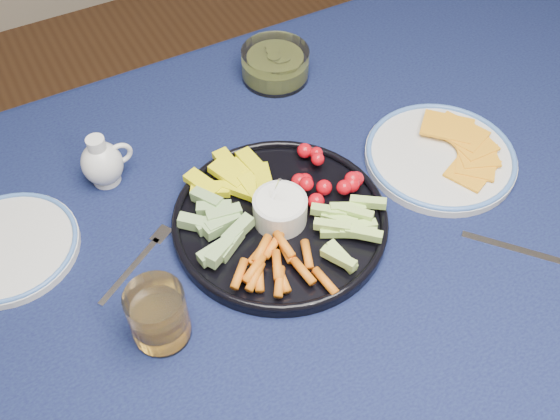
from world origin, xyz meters
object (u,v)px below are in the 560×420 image
pickle_bowl (275,65)px  cheese_plate (441,155)px  crudite_platter (279,218)px  juice_tumbler (159,317)px  dining_table (327,284)px  side_plate_extra (8,247)px  creamer_pitcher (103,163)px

pickle_bowl → cheese_plate: 0.34m
crudite_platter → juice_tumbler: 0.23m
dining_table → crudite_platter: size_ratio=5.22×
dining_table → juice_tumbler: 0.29m
juice_tumbler → side_plate_extra: 0.27m
dining_table → crudite_platter: crudite_platter is taller
crudite_platter → cheese_plate: size_ratio=1.31×
creamer_pitcher → crudite_platter: bearing=-47.6°
side_plate_extra → juice_tumbler: bearing=-57.8°
dining_table → creamer_pitcher: 0.39m
crudite_platter → juice_tumbler: bearing=-159.0°
creamer_pitcher → cheese_plate: bearing=-24.1°
creamer_pitcher → side_plate_extra: size_ratio=0.44×
juice_tumbler → side_plate_extra: juice_tumbler is taller
pickle_bowl → cheese_plate: (0.13, -0.32, -0.01)m
crudite_platter → pickle_bowl: crudite_platter is taller
crudite_platter → side_plate_extra: bearing=158.0°
juice_tumbler → dining_table: bearing=1.4°
creamer_pitcher → cheese_plate: creamer_pitcher is taller
dining_table → juice_tumbler: juice_tumbler is taller
creamer_pitcher → juice_tumbler: same height
dining_table → pickle_bowl: pickle_bowl is taller
pickle_bowl → cheese_plate: size_ratio=0.51×
dining_table → juice_tumbler: (-0.26, -0.01, 0.13)m
creamer_pitcher → side_plate_extra: 0.18m
pickle_bowl → juice_tumbler: juice_tumbler is taller
dining_table → pickle_bowl: bearing=72.9°
crudite_platter → side_plate_extra: (-0.36, 0.15, -0.01)m
creamer_pitcher → juice_tumbler: bearing=-94.8°
pickle_bowl → side_plate_extra: size_ratio=0.61×
creamer_pitcher → juice_tumbler: (-0.02, -0.30, 0.00)m
pickle_bowl → crudite_platter: bearing=-117.6°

